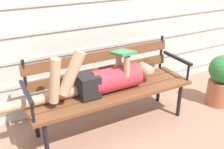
% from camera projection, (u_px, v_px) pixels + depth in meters
% --- Properties ---
extents(ground_plane, '(12.00, 12.00, 0.00)m').
position_uv_depth(ground_plane, '(116.00, 129.00, 2.93)').
color(ground_plane, '#936B56').
extents(house_siding, '(5.44, 0.08, 2.29)m').
position_uv_depth(house_siding, '(86.00, 13.00, 3.02)').
color(house_siding, beige).
rests_on(house_siding, ground).
extents(park_bench, '(1.79, 0.52, 0.86)m').
position_uv_depth(park_bench, '(109.00, 84.00, 2.85)').
color(park_bench, brown).
rests_on(park_bench, ground).
extents(reclining_person, '(1.69, 0.27, 0.54)m').
position_uv_depth(reclining_person, '(104.00, 79.00, 2.70)').
color(reclining_person, '#B72D38').
extents(potted_plant, '(0.35, 0.35, 0.65)m').
position_uv_depth(potted_plant, '(221.00, 79.00, 3.29)').
color(potted_plant, '#AD5B3D').
rests_on(potted_plant, ground).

